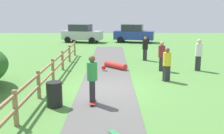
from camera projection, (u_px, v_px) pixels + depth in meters
name	position (u px, v px, depth m)	size (l,w,h in m)	color
ground_plane	(106.00, 89.00, 11.82)	(60.00, 60.00, 0.00)	#568E42
asphalt_path	(106.00, 89.00, 11.82)	(2.40, 28.00, 0.02)	#605E5B
wooden_fence	(46.00, 74.00, 11.68)	(0.12, 18.12, 1.10)	#997A51
trash_bin	(54.00, 94.00, 9.55)	(0.56, 0.56, 0.90)	black
skater_riding	(92.00, 77.00, 9.72)	(0.39, 0.81, 1.78)	#B23326
skater_fallen	(114.00, 66.00, 15.83)	(1.49, 1.47, 0.36)	red
bystander_white	(198.00, 53.00, 15.20)	(0.54, 0.54, 1.81)	#2D2D33
bystander_maroon	(161.00, 55.00, 15.20)	(0.48, 0.48, 1.67)	#2D2D33
bystander_black	(145.00, 47.00, 18.41)	(0.50, 0.50, 1.62)	#2D2D33
bystander_yellow	(166.00, 63.00, 12.95)	(0.53, 0.53, 1.63)	#2D2D33
parked_car_silver	(81.00, 33.00, 29.01)	(4.49, 2.76, 1.92)	#B7B7BC
parked_car_blue	(133.00, 33.00, 29.02)	(4.47, 2.69, 1.92)	#283D99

